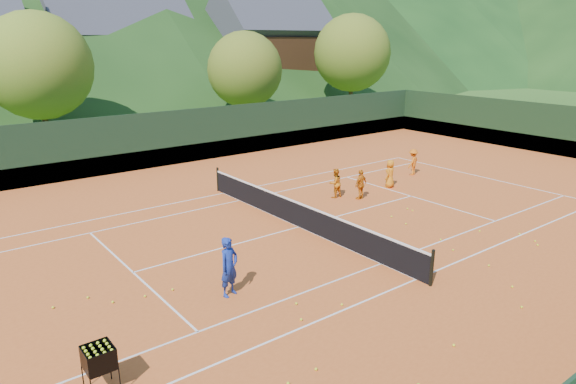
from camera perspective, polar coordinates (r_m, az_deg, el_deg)
ground at (r=19.20m, az=1.24°, el=-3.95°), size 400.00×400.00×0.00m
clay_court at (r=19.19m, az=1.24°, el=-3.92°), size 40.00×24.00×0.02m
coach at (r=14.07m, az=-6.56°, el=-8.25°), size 0.70×0.57×1.68m
student_a at (r=22.62m, az=5.27°, el=0.99°), size 0.65×0.51×1.30m
student_b at (r=22.51m, az=8.09°, el=0.84°), size 0.82×0.46×1.32m
student_c at (r=24.56m, az=11.28°, el=2.01°), size 0.74×0.60×1.32m
student_d at (r=27.08m, az=13.70°, el=3.26°), size 0.98×0.74×1.35m
tennis_ball_0 at (r=17.13m, az=21.42°, el=-7.61°), size 0.07×0.07×0.07m
tennis_ball_1 at (r=13.16m, az=1.48°, el=-13.98°), size 0.07×0.07×0.07m
tennis_ball_2 at (r=14.99m, az=24.53°, el=-11.55°), size 0.07×0.07×0.07m
tennis_ball_4 at (r=19.94m, az=20.52°, el=-4.09°), size 0.07×0.07×0.07m
tennis_ball_5 at (r=15.14m, az=-21.36°, el=-10.86°), size 0.07×0.07×0.07m
tennis_ball_7 at (r=11.10m, az=0.01°, el=-20.49°), size 0.07×0.07×0.07m
tennis_ball_8 at (r=19.41m, az=25.99°, el=-5.32°), size 0.07×0.07×0.07m
tennis_ball_9 at (r=20.21m, az=24.32°, el=-4.25°), size 0.07×0.07×0.07m
tennis_ball_11 at (r=13.85m, az=0.93°, el=-12.29°), size 0.07×0.07×0.07m
tennis_ball_12 at (r=20.57m, az=11.43°, el=-2.69°), size 0.07×0.07×0.07m
tennis_ball_13 at (r=21.49m, az=13.67°, el=-2.00°), size 0.07×0.07×0.07m
tennis_ball_14 at (r=11.50m, az=3.13°, el=-19.06°), size 0.07×0.07×0.07m
tennis_ball_15 at (r=17.92m, az=17.87°, el=-6.16°), size 0.07×0.07×0.07m
tennis_ball_16 at (r=18.71m, az=3.52°, el=-4.36°), size 0.07×0.07×0.07m
tennis_ball_17 at (r=12.78m, az=17.95°, el=-15.89°), size 0.07×0.07×0.07m
tennis_ball_18 at (r=19.73m, az=25.76°, el=-4.93°), size 0.07×0.07×0.07m
tennis_ball_19 at (r=16.56m, az=14.73°, el=-7.80°), size 0.07×0.07×0.07m
tennis_ball_20 at (r=18.70m, az=16.60°, el=-5.08°), size 0.07×0.07×0.07m
tennis_ball_21 at (r=14.73m, az=-15.61°, el=-11.08°), size 0.07×0.07×0.07m
tennis_ball_22 at (r=13.88m, az=6.00°, el=-12.33°), size 0.07×0.07×0.07m
tennis_ball_23 at (r=16.00m, az=23.65°, el=-9.62°), size 0.07×0.07×0.07m
tennis_ball_24 at (r=19.90m, az=12.98°, el=-3.46°), size 0.07×0.07×0.07m
tennis_ball_25 at (r=21.65m, az=13.14°, el=-1.82°), size 0.07×0.07×0.07m
tennis_ball_26 at (r=14.98m, az=-24.66°, el=-11.58°), size 0.07×0.07×0.07m
tennis_ball_27 at (r=14.90m, az=-12.71°, el=-10.52°), size 0.07×0.07×0.07m
tennis_ball_28 at (r=14.68m, az=-18.90°, el=-11.49°), size 0.07×0.07×0.07m
court_lines at (r=19.19m, az=1.24°, el=-3.88°), size 23.83×11.03×0.00m
tennis_net at (r=19.02m, az=1.25°, el=-2.48°), size 0.10×12.07×1.10m
perimeter_fence at (r=18.79m, az=1.27°, el=-0.33°), size 40.40×24.24×3.00m
ball_hopper at (r=11.16m, az=-20.28°, el=-16.99°), size 0.57×0.57×1.00m
chalet_mid at (r=51.04m, az=-18.23°, el=13.90°), size 12.65×8.82×11.45m
chalet_right at (r=53.99m, az=-2.15°, el=15.08°), size 11.50×8.82×11.91m
tree_b at (r=34.80m, az=-26.05°, el=12.47°), size 6.40×6.40×8.40m
tree_c at (r=39.32m, az=-4.81°, el=13.40°), size 5.60×5.60×7.35m
tree_d at (r=47.58m, az=7.14°, el=15.07°), size 6.80×6.80×8.93m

